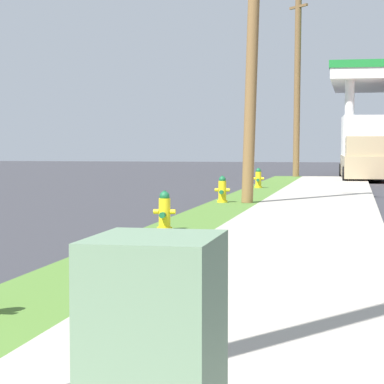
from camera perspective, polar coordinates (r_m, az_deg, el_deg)
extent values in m
cylinder|color=yellow|center=(15.43, -1.92, -2.55)|extent=(0.29, 0.29, 0.06)
cylinder|color=yellow|center=(15.41, -1.92, -1.55)|extent=(0.22, 0.22, 0.60)
sphere|color=#196038|center=(15.38, -1.92, -0.29)|extent=(0.19, 0.19, 0.19)
cylinder|color=#196038|center=(15.38, -1.92, 0.00)|extent=(0.06, 0.06, 0.05)
cylinder|color=yellow|center=(15.44, -2.50, -1.37)|extent=(0.10, 0.09, 0.09)
cylinder|color=yellow|center=(15.37, -1.34, -1.39)|extent=(0.10, 0.09, 0.09)
cylinder|color=#196038|center=(15.24, -2.06, -1.62)|extent=(0.11, 0.12, 0.11)
cylinder|color=yellow|center=(22.83, 2.12, -0.66)|extent=(0.29, 0.29, 0.06)
cylinder|color=yellow|center=(22.81, 2.12, 0.02)|extent=(0.22, 0.22, 0.60)
sphere|color=#196038|center=(22.80, 2.12, 0.87)|extent=(0.19, 0.19, 0.19)
cylinder|color=#196038|center=(22.79, 2.12, 1.08)|extent=(0.06, 0.06, 0.05)
cylinder|color=yellow|center=(22.84, 1.72, 0.15)|extent=(0.10, 0.09, 0.09)
cylinder|color=yellow|center=(22.79, 2.52, 0.14)|extent=(0.10, 0.09, 0.09)
cylinder|color=#196038|center=(22.65, 2.05, -0.01)|extent=(0.11, 0.12, 0.11)
cylinder|color=yellow|center=(30.64, 4.63, 0.34)|extent=(0.29, 0.29, 0.06)
cylinder|color=yellow|center=(30.62, 4.63, 0.85)|extent=(0.22, 0.22, 0.60)
sphere|color=#196038|center=(30.61, 4.64, 1.48)|extent=(0.19, 0.19, 0.19)
cylinder|color=#196038|center=(30.61, 4.64, 1.63)|extent=(0.06, 0.06, 0.05)
cylinder|color=yellow|center=(30.64, 4.34, 0.94)|extent=(0.10, 0.09, 0.09)
cylinder|color=yellow|center=(30.60, 4.93, 0.94)|extent=(0.10, 0.09, 0.09)
cylinder|color=#196038|center=(30.46, 4.60, 0.83)|extent=(0.11, 0.12, 0.11)
cylinder|color=olive|center=(22.82, 4.20, 9.66)|extent=(0.60, 0.38, 8.27)
cylinder|color=brown|center=(41.88, 7.32, 7.31)|extent=(0.53, 0.55, 9.11)
cube|color=brown|center=(42.29, 7.41, 12.66)|extent=(1.00, 1.15, 0.12)
cube|color=slate|center=(3.64, -2.58, -12.62)|extent=(0.54, 0.66, 1.21)
cylinder|color=silver|center=(39.57, 10.87, 4.21)|extent=(0.44, 0.44, 4.78)
cylinder|color=silver|center=(48.55, 10.94, 4.03)|extent=(0.44, 0.44, 4.78)
cube|color=black|center=(51.08, 12.33, 1.95)|extent=(2.06, 4.59, 0.85)
cube|color=black|center=(50.84, 12.36, 2.74)|extent=(1.71, 2.11, 0.56)
cylinder|color=black|center=(52.72, 11.26, 1.69)|extent=(0.25, 0.61, 0.60)
cylinder|color=black|center=(52.85, 13.12, 1.67)|extent=(0.25, 0.61, 0.60)
cylinder|color=black|center=(49.33, 11.47, 1.58)|extent=(0.25, 0.61, 0.60)
cube|color=tan|center=(40.12, 11.82, 1.78)|extent=(2.29, 6.48, 1.00)
cube|color=white|center=(40.87, 11.78, 3.84)|extent=(2.14, 4.05, 1.90)
cube|color=tan|center=(38.06, 12.01, 3.13)|extent=(1.93, 2.13, 0.90)
cylinder|color=black|center=(37.44, 10.58, 1.19)|extent=(0.25, 0.77, 0.76)
cylinder|color=black|center=(42.83, 12.88, 1.42)|extent=(0.25, 0.77, 0.76)
cylinder|color=black|center=(42.73, 10.34, 1.44)|extent=(0.25, 0.77, 0.76)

